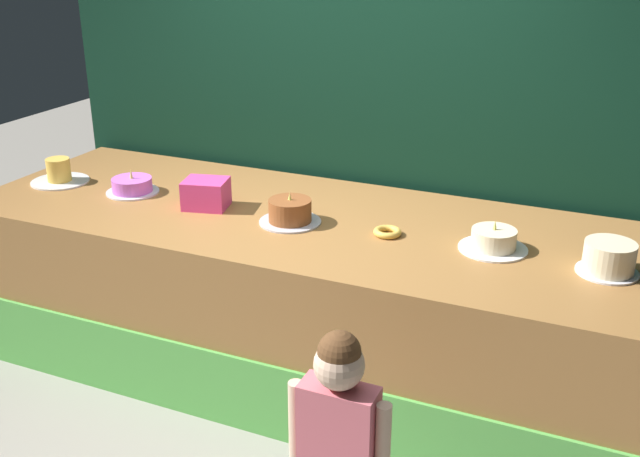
% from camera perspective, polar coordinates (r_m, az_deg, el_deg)
% --- Properties ---
extents(ground_plane, '(12.00, 12.00, 0.00)m').
position_cam_1_polar(ground_plane, '(4.02, -5.70, -14.87)').
color(ground_plane, gray).
extents(stage_platform, '(3.74, 1.35, 0.94)m').
position_cam_1_polar(stage_platform, '(4.26, -1.60, -4.97)').
color(stage_platform, '#9E6B38').
rests_on(stage_platform, ground_plane).
extents(curtain_backdrop, '(3.96, 0.08, 3.14)m').
position_cam_1_polar(curtain_backdrop, '(4.58, 2.46, 11.54)').
color(curtain_backdrop, black).
rests_on(curtain_backdrop, ground_plane).
extents(child_figure, '(0.41, 0.19, 1.07)m').
position_cam_1_polar(child_figure, '(2.89, 1.42, -14.44)').
color(child_figure, '#3F4C8C').
rests_on(child_figure, ground_plane).
extents(pink_box, '(0.28, 0.25, 0.16)m').
position_cam_1_polar(pink_box, '(4.22, -8.66, 2.64)').
color(pink_box, '#F24093').
rests_on(pink_box, stage_platform).
extents(donut, '(0.14, 0.14, 0.03)m').
position_cam_1_polar(donut, '(3.83, 5.15, -0.27)').
color(donut, '#F2BF4C').
rests_on(donut, stage_platform).
extents(cake_far_left, '(0.35, 0.35, 0.15)m').
position_cam_1_polar(cake_far_left, '(4.87, -19.23, 4.00)').
color(cake_far_left, white).
rests_on(cake_far_left, stage_platform).
extents(cake_left, '(0.31, 0.31, 0.15)m').
position_cam_1_polar(cake_left, '(4.55, -14.10, 3.16)').
color(cake_left, silver).
rests_on(cake_left, stage_platform).
extents(cake_center, '(0.33, 0.33, 0.17)m').
position_cam_1_polar(cake_center, '(3.96, -2.30, 1.26)').
color(cake_center, silver).
rests_on(cake_center, stage_platform).
extents(cake_right, '(0.34, 0.34, 0.15)m').
position_cam_1_polar(cake_right, '(3.73, 13.06, -0.90)').
color(cake_right, white).
rests_on(cake_right, stage_platform).
extents(cake_far_right, '(0.28, 0.28, 0.15)m').
position_cam_1_polar(cake_far_right, '(3.63, 21.13, -2.13)').
color(cake_far_right, silver).
rests_on(cake_far_right, stage_platform).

